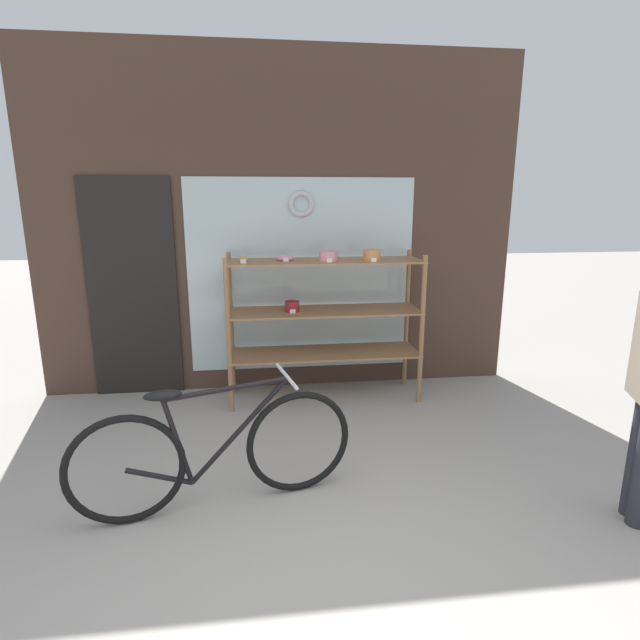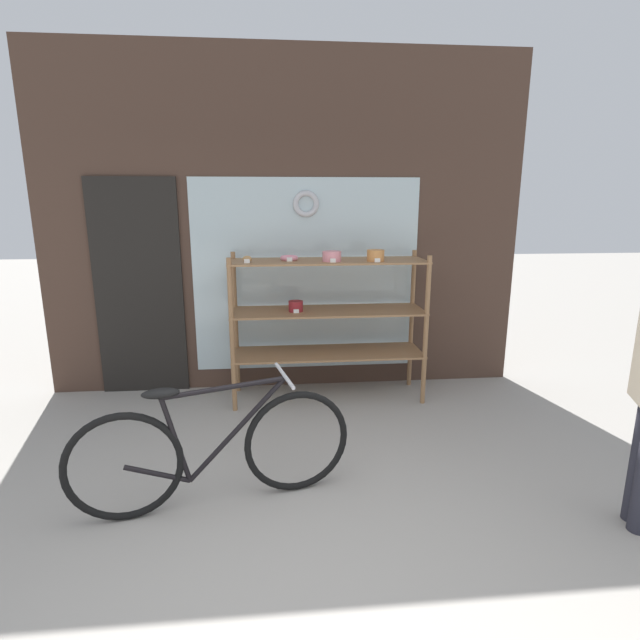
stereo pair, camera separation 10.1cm
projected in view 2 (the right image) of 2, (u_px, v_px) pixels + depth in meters
ground_plane at (309, 614)px, 2.34m from camera, size 30.00×30.00×0.00m
storefront_facade at (281, 231)px, 4.89m from camera, size 4.70×0.13×3.28m
display_case at (328, 307)px, 4.70m from camera, size 1.82×0.53×1.45m
bicycle at (214, 450)px, 3.10m from camera, size 1.73×0.53×0.83m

